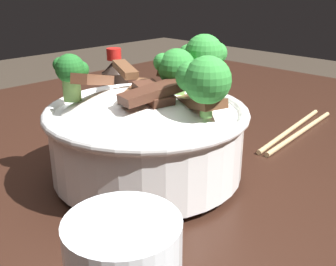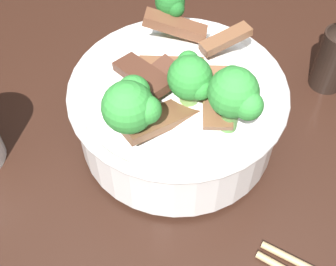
{
  "view_description": "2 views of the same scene",
  "coord_description": "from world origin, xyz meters",
  "views": [
    {
      "loc": [
        -0.37,
        -0.39,
        1.04
      ],
      "look_at": [
        -0.09,
        -0.11,
        0.88
      ],
      "focal_mm": 42.64,
      "sensor_mm": 36.0,
      "label": 1
    },
    {
      "loc": [
        0.09,
        -0.34,
        1.23
      ],
      "look_at": [
        -0.08,
        -0.11,
        0.87
      ],
      "focal_mm": 48.04,
      "sensor_mm": 36.0,
      "label": 2
    }
  ],
  "objects": [
    {
      "name": "soy_sauce_bottle",
      "position": [
        0.01,
        0.11,
        0.87
      ],
      "size": [
        0.04,
        0.04,
        0.12
      ],
      "color": "black",
      "rests_on": "dining_table"
    },
    {
      "name": "dining_table",
      "position": [
        0.0,
        0.0,
        0.69
      ],
      "size": [
        1.12,
        0.88,
        0.82
      ],
      "color": "black",
      "rests_on": "ground"
    },
    {
      "name": "rice_bowl",
      "position": [
        -0.09,
        -0.08,
        0.88
      ],
      "size": [
        0.23,
        0.23,
        0.16
      ],
      "color": "white",
      "rests_on": "dining_table"
    }
  ]
}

